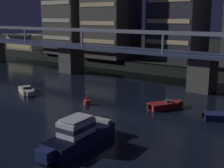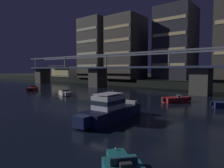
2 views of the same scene
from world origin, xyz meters
The scene contains 11 objects.
far_riverbank centered at (0.00, 84.47, 1.10)m, with size 240.00×80.00×2.20m, color black.
river_bridge centered at (0.00, 36.46, 4.28)m, with size 93.72×6.40×9.38m.
tower_west_low centered at (-27.07, 50.78, 13.32)m, with size 10.82×13.95×22.53m.
tower_west_tall centered at (-13.24, 49.06, 12.64)m, with size 10.83×10.89×21.18m.
tower_central centered at (2.17, 53.78, 13.29)m, with size 10.72×11.23×22.48m.
waterfront_pavilion centered at (-45.16, 48.37, 4.44)m, with size 12.40×7.40×4.70m.
cabin_cruiser_near_left centered at (13.14, 8.60, 1.05)m, with size 3.14×9.24×2.79m.
speedboat_mid_left centered at (-20.56, 19.00, 0.41)m, with size 4.34×4.43×1.16m.
speedboat_mid_center centered at (-6.99, 18.42, 0.41)m, with size 4.97×3.34×1.16m.
speedboat_mid_right centered at (14.21, 24.03, 0.41)m, with size 3.66×4.85×1.16m.
channel_buoy centered at (4.82, 19.31, 0.48)m, with size 0.90×0.90×1.76m.
Camera 2 is at (26.46, -7.57, 5.28)m, focal length 32.37 mm.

